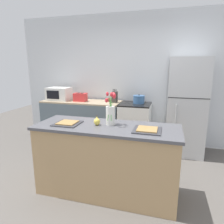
# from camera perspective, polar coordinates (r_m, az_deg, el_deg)

# --- Properties ---
(ground_plane) EXTENTS (10.00, 10.00, 0.00)m
(ground_plane) POSITION_cam_1_polar(r_m,az_deg,el_deg) (2.88, -1.45, -21.63)
(ground_plane) COLOR #59544F
(back_wall) EXTENTS (5.20, 0.08, 2.70)m
(back_wall) POSITION_cam_1_polar(r_m,az_deg,el_deg) (4.33, 6.37, 9.08)
(back_wall) COLOR silver
(back_wall) RESTS_ON ground_plane
(kitchen_island) EXTENTS (1.80, 0.66, 0.92)m
(kitchen_island) POSITION_cam_1_polar(r_m,az_deg,el_deg) (2.65, -1.51, -13.43)
(kitchen_island) COLOR tan
(kitchen_island) RESTS_ON ground_plane
(back_counter) EXTENTS (1.68, 0.60, 0.91)m
(back_counter) POSITION_cam_1_polar(r_m,az_deg,el_deg) (4.41, -8.54, -2.71)
(back_counter) COLOR slate
(back_counter) RESTS_ON ground_plane
(stove_range) EXTENTS (0.60, 0.61, 0.91)m
(stove_range) POSITION_cam_1_polar(r_m,az_deg,el_deg) (4.09, 6.51, -3.92)
(stove_range) COLOR silver
(stove_range) RESTS_ON ground_plane
(refrigerator) EXTENTS (0.68, 0.67, 1.79)m
(refrigerator) POSITION_cam_1_polar(r_m,az_deg,el_deg) (3.95, 20.40, 1.32)
(refrigerator) COLOR #B7BABC
(refrigerator) RESTS_ON ground_plane
(flower_vase) EXTENTS (0.14, 0.17, 0.43)m
(flower_vase) POSITION_cam_1_polar(r_m,az_deg,el_deg) (2.49, -0.43, -0.07)
(flower_vase) COLOR silver
(flower_vase) RESTS_ON kitchen_island
(pear_figurine) EXTENTS (0.08, 0.08, 0.13)m
(pear_figurine) POSITION_cam_1_polar(r_m,az_deg,el_deg) (2.50, -4.32, -2.65)
(pear_figurine) COLOR #E5CC4C
(pear_figurine) RESTS_ON kitchen_island
(plate_setting_left) EXTENTS (0.32, 0.32, 0.02)m
(plate_setting_left) POSITION_cam_1_polar(r_m,az_deg,el_deg) (2.62, -12.58, -3.11)
(plate_setting_left) COLOR #333338
(plate_setting_left) RESTS_ON kitchen_island
(plate_setting_right) EXTENTS (0.32, 0.32, 0.02)m
(plate_setting_right) POSITION_cam_1_polar(r_m,az_deg,el_deg) (2.33, 10.03, -5.01)
(plate_setting_right) COLOR #333338
(plate_setting_right) RESTS_ON kitchen_island
(toaster) EXTENTS (0.28, 0.18, 0.17)m
(toaster) POSITION_cam_1_polar(r_m,az_deg,el_deg) (4.28, -9.04, 4.22)
(toaster) COLOR red
(toaster) RESTS_ON back_counter
(cooking_pot) EXTENTS (0.23, 0.23, 0.18)m
(cooking_pot) POSITION_cam_1_polar(r_m,az_deg,el_deg) (4.01, 7.68, 3.60)
(cooking_pot) COLOR #386093
(cooking_pot) RESTS_ON stove_range
(microwave) EXTENTS (0.48, 0.37, 0.27)m
(microwave) POSITION_cam_1_polar(r_m,az_deg,el_deg) (4.53, -14.88, 5.06)
(microwave) COLOR white
(microwave) RESTS_ON back_counter
(knife_block) EXTENTS (0.10, 0.14, 0.27)m
(knife_block) POSITION_cam_1_polar(r_m,az_deg,el_deg) (4.07, 0.73, 4.31)
(knife_block) COLOR #3D3833
(knife_block) RESTS_ON back_counter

